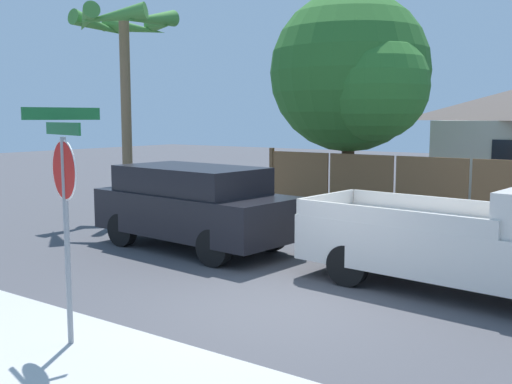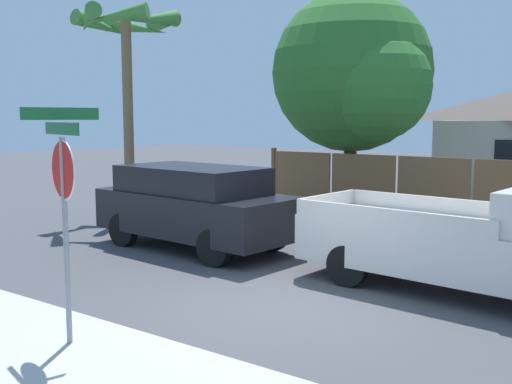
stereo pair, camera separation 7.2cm
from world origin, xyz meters
name	(u,v)px [view 1 (the left image)]	position (x,y,z in m)	size (l,w,h in m)	color
ground_plane	(281,306)	(0.00, 0.00, 0.00)	(80.00, 80.00, 0.00)	#47474C
wooden_fence	(512,196)	(1.41, 8.51, 0.90)	(14.70, 0.12, 1.89)	brown
oak_tree	(355,75)	(-3.44, 9.38, 4.12)	(5.15, 4.90, 6.69)	brown
palm_tree	(124,40)	(-7.83, 4.16, 4.97)	(2.84, 3.05, 5.77)	brown
red_suv	(194,204)	(-3.74, 2.29, 0.98)	(4.74, 2.36, 1.80)	black
orange_pickup	(483,244)	(2.35, 2.26, 0.86)	(5.64, 2.40, 1.79)	silver
stop_sign	(65,185)	(-1.35, -2.82, 2.02)	(1.03, 0.93, 2.97)	gray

